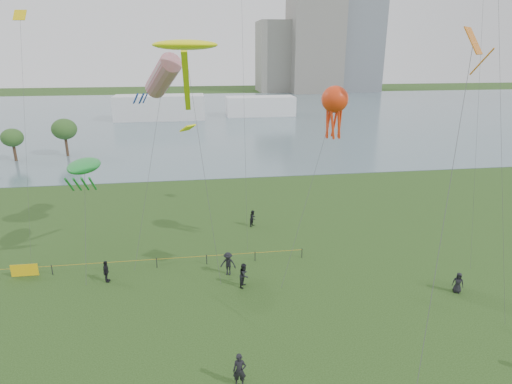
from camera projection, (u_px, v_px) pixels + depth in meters
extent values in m
cube|color=slate|center=(208.00, 115.00, 114.56)|extent=(400.00, 120.00, 0.08)
cube|color=slate|center=(314.00, 44.00, 173.08)|extent=(20.00, 20.00, 38.00)
cube|color=gray|center=(277.00, 57.00, 178.37)|extent=(16.00, 18.00, 28.00)
cube|color=silver|center=(160.00, 107.00, 107.28)|extent=(22.00, 8.00, 6.00)
cube|color=white|center=(260.00, 106.00, 113.82)|extent=(18.00, 7.00, 5.00)
cylinder|color=#3C291B|center=(15.00, 154.00, 67.14)|extent=(0.44, 0.44, 2.33)
ellipsoid|color=#345D24|center=(12.00, 138.00, 66.31)|extent=(3.31, 3.31, 2.79)
cylinder|color=#3C291B|center=(67.00, 148.00, 70.24)|extent=(0.44, 0.44, 2.78)
ellipsoid|color=#345D24|center=(64.00, 129.00, 69.25)|extent=(3.96, 3.96, 3.34)
cylinder|color=black|center=(52.00, 270.00, 33.29)|extent=(0.07, 0.07, 0.85)
cylinder|color=black|center=(105.00, 266.00, 33.84)|extent=(0.07, 0.07, 0.85)
cylinder|color=black|center=(157.00, 263.00, 34.38)|extent=(0.07, 0.07, 0.85)
cylinder|color=black|center=(207.00, 259.00, 34.93)|extent=(0.07, 0.07, 0.85)
cylinder|color=black|center=(255.00, 256.00, 35.48)|extent=(0.07, 0.07, 0.85)
cylinder|color=black|center=(302.00, 253.00, 36.03)|extent=(0.07, 0.07, 0.85)
cylinder|color=gold|center=(156.00, 259.00, 34.28)|extent=(24.00, 0.03, 0.03)
cube|color=yellow|center=(24.00, 270.00, 32.97)|extent=(2.00, 0.04, 1.00)
imported|color=black|center=(244.00, 275.00, 31.50)|extent=(1.03, 1.12, 1.87)
imported|color=black|center=(228.00, 264.00, 33.15)|extent=(1.38, 1.04, 1.89)
imported|color=black|center=(106.00, 271.00, 32.15)|extent=(0.49, 1.04, 1.73)
imported|color=black|center=(458.00, 283.00, 30.77)|extent=(0.90, 0.83, 1.55)
imported|color=black|center=(240.00, 371.00, 22.07)|extent=(0.78, 0.59, 1.92)
imported|color=black|center=(253.00, 218.00, 42.41)|extent=(0.97, 1.02, 1.66)
cylinder|color=#3F3F42|center=(204.00, 168.00, 31.04)|extent=(1.85, 3.94, 17.05)
ellipsoid|color=#FEFF0D|center=(185.00, 45.00, 30.05)|extent=(4.61, 2.88, 0.72)
cube|color=#FEFF0D|center=(186.00, 84.00, 26.87)|extent=(0.36, 6.98, 4.09)
cube|color=#FEFF0D|center=(188.00, 128.00, 23.96)|extent=(0.95, 0.95, 0.42)
cylinder|color=#3F3F42|center=(149.00, 173.00, 34.19)|extent=(2.96, 4.81, 14.70)
cylinder|color=#B9163A|center=(163.00, 76.00, 34.31)|extent=(3.58, 5.04, 3.75)
cylinder|color=blue|center=(145.00, 98.00, 33.50)|extent=(0.60, 1.13, 0.88)
cylinder|color=blue|center=(142.00, 98.00, 33.82)|extent=(0.60, 1.13, 0.88)
cylinder|color=blue|center=(136.00, 98.00, 33.62)|extent=(0.60, 1.13, 0.88)
cylinder|color=blue|center=(135.00, 99.00, 33.18)|extent=(0.60, 1.13, 0.88)
cylinder|color=blue|center=(141.00, 99.00, 33.10)|extent=(0.60, 1.13, 0.88)
cylinder|color=#3F3F42|center=(85.00, 224.00, 32.42)|extent=(0.03, 3.82, 8.24)
ellipsoid|color=#198C2D|center=(84.00, 166.00, 32.90)|extent=(2.36, 4.25, 0.83)
cylinder|color=#198C2D|center=(69.00, 185.00, 31.61)|extent=(0.16, 1.79, 1.54)
cylinder|color=#198C2D|center=(77.00, 184.00, 31.68)|extent=(0.16, 1.79, 1.54)
cylinder|color=#198C2D|center=(85.00, 184.00, 31.76)|extent=(0.16, 1.79, 1.54)
cylinder|color=#198C2D|center=(93.00, 184.00, 31.84)|extent=(0.16, 1.79, 1.54)
cylinder|color=#3F3F42|center=(308.00, 193.00, 31.62)|extent=(4.64, 3.94, 13.24)
sphere|color=red|center=(335.00, 99.00, 31.68)|extent=(1.99, 1.99, 1.99)
cylinder|color=red|center=(340.00, 121.00, 32.26)|extent=(0.18, 0.54, 2.60)
cylinder|color=red|center=(335.00, 120.00, 32.63)|extent=(0.49, 0.36, 2.61)
cylinder|color=red|center=(329.00, 120.00, 32.56)|extent=(0.49, 0.36, 2.61)
cylinder|color=red|center=(327.00, 121.00, 32.12)|extent=(0.18, 0.54, 2.60)
cylinder|color=red|center=(332.00, 122.00, 31.75)|extent=(0.49, 0.36, 2.61)
cylinder|color=red|center=(339.00, 122.00, 31.82)|extent=(0.49, 0.36, 2.61)
cylinder|color=#3F3F42|center=(442.00, 229.00, 20.38)|extent=(5.40, 7.63, 17.15)
cube|color=orange|center=(473.00, 41.00, 21.61)|extent=(1.65, 1.65, 1.35)
cylinder|color=orange|center=(482.00, 62.00, 21.08)|extent=(0.08, 1.58, 1.35)
cube|color=yellow|center=(20.00, 15.00, 31.23)|extent=(1.04, 1.00, 0.76)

